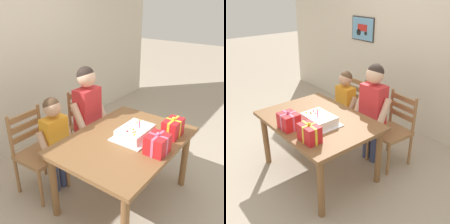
{
  "view_description": "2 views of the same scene",
  "coord_description": "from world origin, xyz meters",
  "views": [
    {
      "loc": [
        -1.83,
        -1.21,
        2.0
      ],
      "look_at": [
        0.03,
        0.18,
        0.95
      ],
      "focal_mm": 41.97,
      "sensor_mm": 36.0,
      "label": 1
    },
    {
      "loc": [
        2.2,
        -1.54,
        2.09
      ],
      "look_at": [
        0.19,
        0.14,
        0.85
      ],
      "focal_mm": 42.44,
      "sensor_mm": 36.0,
      "label": 2
    }
  ],
  "objects": [
    {
      "name": "birthday_cake",
      "position": [
        0.1,
        -0.05,
        0.78
      ],
      "size": [
        0.44,
        0.34,
        0.19
      ],
      "color": "silver",
      "rests_on": "dining_table"
    },
    {
      "name": "chair_right",
      "position": [
        0.42,
        0.84,
        0.47
      ],
      "size": [
        0.45,
        0.45,
        0.92
      ],
      "color": "#996B42",
      "rests_on": "ground"
    },
    {
      "name": "gift_box_red_large",
      "position": [
        -0.02,
        -0.36,
        0.81
      ],
      "size": [
        0.21,
        0.18,
        0.21
      ],
      "color": "red",
      "rests_on": "dining_table"
    },
    {
      "name": "back_wall",
      "position": [
        -0.0,
        1.79,
        1.3
      ],
      "size": [
        6.4,
        0.11,
        2.6
      ],
      "color": "beige",
      "rests_on": "ground"
    },
    {
      "name": "ground_plane",
      "position": [
        0.0,
        0.0,
        0.0
      ],
      "size": [
        20.0,
        20.0,
        0.0
      ],
      "primitive_type": "plane",
      "color": "tan"
    },
    {
      "name": "gift_box_beside_cake",
      "position": [
        0.33,
        -0.34,
        0.82
      ],
      "size": [
        0.23,
        0.15,
        0.21
      ],
      "color": "red",
      "rests_on": "dining_table"
    },
    {
      "name": "dining_table",
      "position": [
        0.0,
        0.0,
        0.63
      ],
      "size": [
        1.33,
        0.97,
        0.73
      ],
      "color": "brown",
      "rests_on": "ground"
    },
    {
      "name": "chair_left",
      "position": [
        -0.41,
        0.84,
        0.47
      ],
      "size": [
        0.43,
        0.43,
        0.92
      ],
      "color": "#996B42",
      "rests_on": "ground"
    },
    {
      "name": "child_older",
      "position": [
        0.22,
        0.67,
        0.79
      ],
      "size": [
        0.47,
        0.27,
        1.3
      ],
      "color": "#38426B",
      "rests_on": "ground"
    },
    {
      "name": "child_younger",
      "position": [
        -0.3,
        0.67,
        0.66
      ],
      "size": [
        0.4,
        0.23,
        1.09
      ],
      "color": "#38426B",
      "rests_on": "ground"
    }
  ]
}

